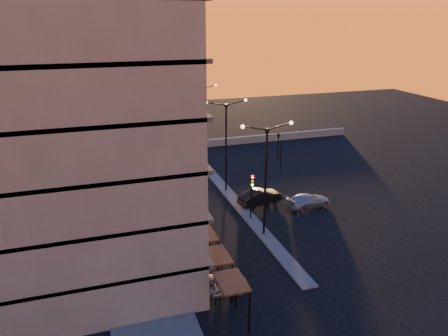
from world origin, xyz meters
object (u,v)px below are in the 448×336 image
(traffic_light_main, at_px, (252,190))
(car_hatchback, at_px, (218,284))
(car_sedan, at_px, (260,197))
(car_wagon, at_px, (308,201))
(streetlamp_mid, at_px, (226,139))

(traffic_light_main, height_order, car_hatchback, traffic_light_main)
(car_sedan, distance_m, car_wagon, 4.55)
(traffic_light_main, relative_size, car_hatchback, 1.06)
(traffic_light_main, xyz_separation_m, car_wagon, (6.15, 0.94, -2.25))
(car_hatchback, distance_m, car_sedan, 14.90)
(traffic_light_main, xyz_separation_m, car_sedan, (2.13, 3.08, -2.16))
(streetlamp_mid, bearing_deg, car_sedan, -62.23)
(streetlamp_mid, xyz_separation_m, car_wagon, (6.15, -6.19, -4.95))
(traffic_light_main, height_order, car_wagon, traffic_light_main)
(car_hatchback, distance_m, car_wagon, 15.95)
(traffic_light_main, bearing_deg, car_sedan, 55.32)
(car_hatchback, xyz_separation_m, car_sedan, (8.12, 12.50, 0.04))
(car_hatchback, bearing_deg, car_wagon, -51.36)
(streetlamp_mid, distance_m, car_sedan, 6.68)
(streetlamp_mid, height_order, car_wagon, streetlamp_mid)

